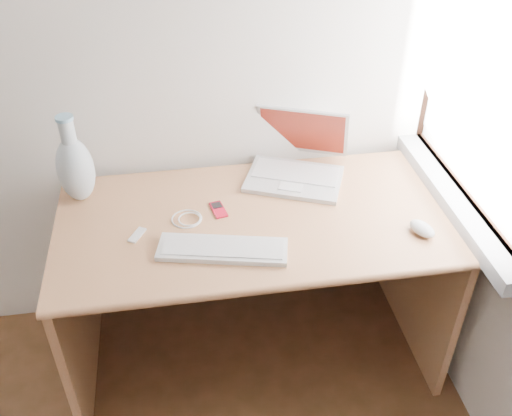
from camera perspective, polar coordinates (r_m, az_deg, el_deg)
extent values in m
cube|color=white|center=(2.05, 23.44, 12.94)|extent=(0.01, 0.90, 1.00)
cube|color=gray|center=(2.27, 19.05, 0.75)|extent=(0.10, 0.96, 0.06)
cube|color=silver|center=(2.01, 21.74, 13.76)|extent=(0.02, 0.84, 0.92)
cube|color=tan|center=(2.11, -0.09, -1.17)|extent=(1.46, 0.73, 0.03)
cube|color=tan|center=(2.39, -17.45, -10.08)|extent=(0.03, 0.69, 0.74)
cube|color=tan|center=(2.54, 16.08, -6.42)|extent=(0.03, 0.69, 0.74)
cube|color=tan|center=(2.54, -1.32, -1.13)|extent=(1.39, 0.03, 0.50)
cube|color=silver|center=(2.29, 3.82, 2.91)|extent=(0.44, 0.38, 0.02)
cube|color=white|center=(2.28, 3.83, 3.15)|extent=(0.37, 0.26, 0.00)
cube|color=silver|center=(2.33, 3.27, 7.23)|extent=(0.38, 0.23, 0.24)
cube|color=maroon|center=(2.33, 3.27, 7.23)|extent=(0.35, 0.20, 0.21)
cube|color=white|center=(1.95, -3.36, -4.15)|extent=(0.46, 0.23, 0.02)
cube|color=white|center=(1.94, -3.38, -3.89)|extent=(0.42, 0.19, 0.00)
ellipsoid|color=silver|center=(2.10, 16.28, -1.99)|extent=(0.10, 0.12, 0.04)
cube|color=#AA0B24|center=(2.13, -3.77, -0.16)|extent=(0.06, 0.11, 0.01)
cube|color=black|center=(2.13, -3.78, -0.05)|extent=(0.04, 0.04, 0.00)
torus|color=white|center=(2.10, -6.94, -1.09)|extent=(0.15, 0.15, 0.01)
cube|color=white|center=(2.05, -11.80, -2.65)|extent=(0.07, 0.09, 0.01)
ellipsoid|color=silver|center=(2.22, -17.58, 3.67)|extent=(0.14, 0.14, 0.26)
cylinder|color=silver|center=(2.14, -18.37, 7.28)|extent=(0.05, 0.05, 0.11)
cylinder|color=#91C9E9|center=(2.12, -18.64, 8.52)|extent=(0.06, 0.06, 0.01)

